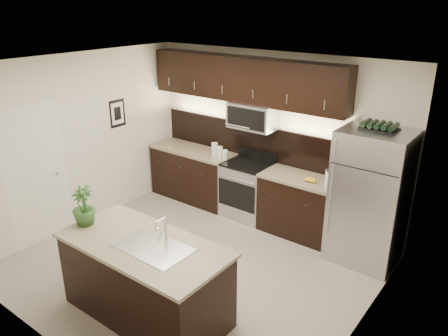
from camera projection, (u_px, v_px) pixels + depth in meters
name	position (u px, v px, depth m)	size (l,w,h in m)	color
ground	(192.00, 265.00, 6.00)	(4.50, 4.50, 0.00)	gray
room_walls	(180.00, 148.00, 5.42)	(4.52, 4.02, 2.71)	beige
counter_run	(237.00, 187.00, 7.34)	(3.51, 0.65, 0.94)	black
upper_fixtures	(245.00, 87.00, 6.82)	(3.49, 0.40, 1.66)	black
island	(146.00, 279.00, 4.93)	(1.96, 0.96, 0.94)	black
sink_faucet	(153.00, 246.00, 4.67)	(0.84, 0.50, 0.28)	silver
refrigerator	(370.00, 197.00, 5.86)	(0.90, 0.81, 1.87)	#B2B2B7
wine_rack	(380.00, 126.00, 5.51)	(0.46, 0.29, 0.11)	black
plant	(83.00, 206.00, 5.07)	(0.26, 0.26, 0.47)	#284F1F
canisters	(219.00, 152.00, 7.28)	(0.34, 0.13, 0.23)	silver
french_press	(329.00, 177.00, 6.17)	(0.12, 0.12, 0.33)	silver
bananas	(307.00, 179.00, 6.36)	(0.19, 0.15, 0.06)	gold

